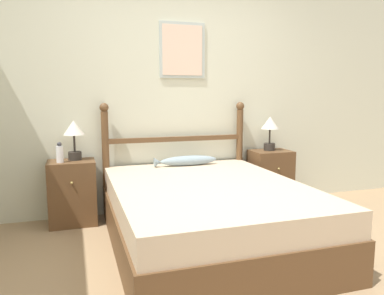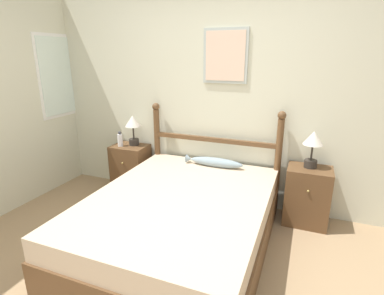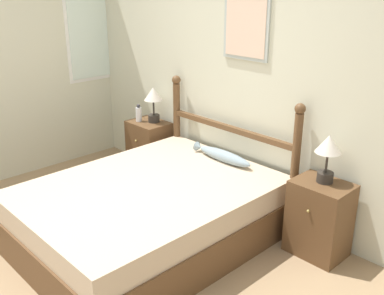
{
  "view_description": "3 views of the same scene",
  "coord_description": "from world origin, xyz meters",
  "px_view_note": "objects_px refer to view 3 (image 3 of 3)",
  "views": [
    {
      "loc": [
        -1.04,
        -2.28,
        1.28
      ],
      "look_at": [
        0.01,
        0.98,
        0.79
      ],
      "focal_mm": 35.0,
      "sensor_mm": 36.0,
      "label": 1
    },
    {
      "loc": [
        1.05,
        -1.65,
        1.77
      ],
      "look_at": [
        -0.04,
        1.09,
        0.85
      ],
      "focal_mm": 28.0,
      "sensor_mm": 36.0,
      "label": 2
    },
    {
      "loc": [
        2.72,
        -1.45,
        2.15
      ],
      "look_at": [
        0.02,
        1.13,
        0.73
      ],
      "focal_mm": 42.0,
      "sensor_mm": 36.0,
      "label": 3
    }
  ],
  "objects_px": {
    "bed": "(149,213)",
    "fish_pillow": "(222,156)",
    "table_lamp_left": "(153,99)",
    "table_lamp_right": "(328,150)",
    "nightstand_left": "(149,149)",
    "nightstand_right": "(319,219)",
    "bottle": "(139,114)"
  },
  "relations": [
    {
      "from": "bed",
      "to": "fish_pillow",
      "type": "distance_m",
      "value": 0.9
    },
    {
      "from": "bed",
      "to": "fish_pillow",
      "type": "xyz_separation_m",
      "value": [
        0.07,
        0.84,
        0.32
      ]
    },
    {
      "from": "table_lamp_left",
      "to": "table_lamp_right",
      "type": "bearing_deg",
      "value": -0.55
    },
    {
      "from": "table_lamp_right",
      "to": "fish_pillow",
      "type": "bearing_deg",
      "value": -175.86
    },
    {
      "from": "fish_pillow",
      "to": "nightstand_left",
      "type": "bearing_deg",
      "value": 177.75
    },
    {
      "from": "nightstand_right",
      "to": "bottle",
      "type": "xyz_separation_m",
      "value": [
        -2.29,
        -0.06,
        0.41
      ]
    },
    {
      "from": "table_lamp_left",
      "to": "table_lamp_right",
      "type": "distance_m",
      "value": 2.15
    },
    {
      "from": "bed",
      "to": "nightstand_left",
      "type": "height_order",
      "value": "nightstand_left"
    },
    {
      "from": "nightstand_right",
      "to": "table_lamp_right",
      "type": "relative_size",
      "value": 1.62
    },
    {
      "from": "table_lamp_right",
      "to": "fish_pillow",
      "type": "relative_size",
      "value": 0.57
    },
    {
      "from": "bed",
      "to": "fish_pillow",
      "type": "relative_size",
      "value": 3.04
    },
    {
      "from": "bed",
      "to": "bottle",
      "type": "relative_size",
      "value": 10.54
    },
    {
      "from": "table_lamp_left",
      "to": "nightstand_left",
      "type": "bearing_deg",
      "value": -129.28
    },
    {
      "from": "table_lamp_right",
      "to": "table_lamp_left",
      "type": "bearing_deg",
      "value": 179.45
    },
    {
      "from": "bed",
      "to": "nightstand_right",
      "type": "distance_m",
      "value": 1.41
    },
    {
      "from": "table_lamp_left",
      "to": "bottle",
      "type": "height_order",
      "value": "table_lamp_left"
    },
    {
      "from": "nightstand_left",
      "to": "table_lamp_left",
      "type": "xyz_separation_m",
      "value": [
        0.04,
        0.05,
        0.58
      ]
    },
    {
      "from": "table_lamp_left",
      "to": "bottle",
      "type": "relative_size",
      "value": 1.98
    },
    {
      "from": "nightstand_left",
      "to": "bottle",
      "type": "height_order",
      "value": "bottle"
    },
    {
      "from": "table_lamp_left",
      "to": "table_lamp_right",
      "type": "height_order",
      "value": "same"
    },
    {
      "from": "bottle",
      "to": "table_lamp_left",
      "type": "bearing_deg",
      "value": 37.58
    },
    {
      "from": "nightstand_right",
      "to": "bottle",
      "type": "distance_m",
      "value": 2.33
    },
    {
      "from": "nightstand_left",
      "to": "bottle",
      "type": "bearing_deg",
      "value": -149.71
    },
    {
      "from": "bed",
      "to": "fish_pillow",
      "type": "bearing_deg",
      "value": 85.34
    },
    {
      "from": "table_lamp_left",
      "to": "table_lamp_right",
      "type": "relative_size",
      "value": 1.0
    },
    {
      "from": "bed",
      "to": "nightstand_right",
      "type": "relative_size",
      "value": 3.27
    },
    {
      "from": "nightstand_left",
      "to": "bottle",
      "type": "distance_m",
      "value": 0.42
    },
    {
      "from": "nightstand_right",
      "to": "bottle",
      "type": "bearing_deg",
      "value": -178.58
    },
    {
      "from": "nightstand_left",
      "to": "fish_pillow",
      "type": "xyz_separation_m",
      "value": [
        1.17,
        -0.05,
        0.26
      ]
    },
    {
      "from": "nightstand_left",
      "to": "nightstand_right",
      "type": "distance_m",
      "value": 2.2
    },
    {
      "from": "bed",
      "to": "nightstand_left",
      "type": "bearing_deg",
      "value": 141.21
    },
    {
      "from": "table_lamp_left",
      "to": "bottle",
      "type": "bearing_deg",
      "value": -142.42
    }
  ]
}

